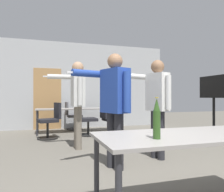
{
  "coord_description": "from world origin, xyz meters",
  "views": [
    {
      "loc": [
        -1.19,
        -1.5,
        1.08
      ],
      "look_at": [
        0.12,
        2.75,
        1.1
      ],
      "focal_mm": 35.0,
      "sensor_mm": 36.0,
      "label": 1
    }
  ],
  "objects_px": {
    "office_chair_near_pushed": "(51,122)",
    "beer_bottle": "(157,119)",
    "tv_screen": "(214,103)",
    "person_right_polo": "(114,99)",
    "office_chair_far_right": "(86,121)",
    "person_center_tall": "(77,96)",
    "office_chair_mid_tucked": "(110,120)",
    "office_chair_far_left": "(72,117)",
    "person_far_watching": "(157,98)"
  },
  "relations": [
    {
      "from": "person_center_tall",
      "to": "office_chair_far_right",
      "type": "distance_m",
      "value": 1.7
    },
    {
      "from": "office_chair_near_pushed",
      "to": "office_chair_far_right",
      "type": "bearing_deg",
      "value": -94.48
    },
    {
      "from": "office_chair_mid_tucked",
      "to": "beer_bottle",
      "type": "bearing_deg",
      "value": -18.55
    },
    {
      "from": "office_chair_mid_tucked",
      "to": "beer_bottle",
      "type": "relative_size",
      "value": 2.61
    },
    {
      "from": "office_chair_near_pushed",
      "to": "office_chair_mid_tucked",
      "type": "xyz_separation_m",
      "value": [
        1.62,
        0.08,
        -0.02
      ]
    },
    {
      "from": "office_chair_near_pushed",
      "to": "office_chair_mid_tucked",
      "type": "distance_m",
      "value": 1.63
    },
    {
      "from": "person_right_polo",
      "to": "office_chair_mid_tucked",
      "type": "bearing_deg",
      "value": -34.54
    },
    {
      "from": "person_right_polo",
      "to": "person_far_watching",
      "type": "distance_m",
      "value": 0.92
    },
    {
      "from": "tv_screen",
      "to": "beer_bottle",
      "type": "relative_size",
      "value": 4.61
    },
    {
      "from": "person_right_polo",
      "to": "office_chair_mid_tucked",
      "type": "height_order",
      "value": "person_right_polo"
    },
    {
      "from": "office_chair_near_pushed",
      "to": "beer_bottle",
      "type": "relative_size",
      "value": 2.71
    },
    {
      "from": "office_chair_near_pushed",
      "to": "office_chair_far_left",
      "type": "distance_m",
      "value": 1.57
    },
    {
      "from": "tv_screen",
      "to": "office_chair_far_right",
      "type": "height_order",
      "value": "tv_screen"
    },
    {
      "from": "tv_screen",
      "to": "office_chair_near_pushed",
      "type": "distance_m",
      "value": 4.06
    },
    {
      "from": "beer_bottle",
      "to": "office_chair_far_right",
      "type": "bearing_deg",
      "value": 87.29
    },
    {
      "from": "office_chair_mid_tucked",
      "to": "person_right_polo",
      "type": "bearing_deg",
      "value": -22.21
    },
    {
      "from": "beer_bottle",
      "to": "office_chair_far_left",
      "type": "bearing_deg",
      "value": 90.14
    },
    {
      "from": "person_right_polo",
      "to": "office_chair_far_left",
      "type": "height_order",
      "value": "person_right_polo"
    },
    {
      "from": "person_center_tall",
      "to": "person_right_polo",
      "type": "bearing_deg",
      "value": -168.39
    },
    {
      "from": "person_center_tall",
      "to": "beer_bottle",
      "type": "xyz_separation_m",
      "value": [
        0.24,
        -2.96,
        -0.22
      ]
    },
    {
      "from": "office_chair_far_left",
      "to": "beer_bottle",
      "type": "distance_m",
      "value": 5.69
    },
    {
      "from": "office_chair_near_pushed",
      "to": "tv_screen",
      "type": "bearing_deg",
      "value": -129.84
    },
    {
      "from": "office_chair_near_pushed",
      "to": "beer_bottle",
      "type": "distance_m",
      "value": 4.36
    },
    {
      "from": "office_chair_far_left",
      "to": "beer_bottle",
      "type": "bearing_deg",
      "value": -1.4
    },
    {
      "from": "office_chair_near_pushed",
      "to": "office_chair_far_left",
      "type": "bearing_deg",
      "value": -42.46
    },
    {
      "from": "person_center_tall",
      "to": "office_chair_far_right",
      "type": "height_order",
      "value": "person_center_tall"
    },
    {
      "from": "person_center_tall",
      "to": "beer_bottle",
      "type": "height_order",
      "value": "person_center_tall"
    },
    {
      "from": "tv_screen",
      "to": "office_chair_mid_tucked",
      "type": "distance_m",
      "value": 2.75
    },
    {
      "from": "person_right_polo",
      "to": "office_chair_far_right",
      "type": "height_order",
      "value": "person_right_polo"
    },
    {
      "from": "tv_screen",
      "to": "person_far_watching",
      "type": "distance_m",
      "value": 2.08
    },
    {
      "from": "office_chair_far_right",
      "to": "tv_screen",
      "type": "bearing_deg",
      "value": 52.09
    },
    {
      "from": "office_chair_mid_tucked",
      "to": "beer_bottle",
      "type": "distance_m",
      "value": 4.46
    },
    {
      "from": "beer_bottle",
      "to": "office_chair_near_pushed",
      "type": "bearing_deg",
      "value": 99.82
    },
    {
      "from": "person_far_watching",
      "to": "office_chair_far_right",
      "type": "distance_m",
      "value": 2.83
    },
    {
      "from": "person_right_polo",
      "to": "office_chair_far_right",
      "type": "distance_m",
      "value": 2.99
    },
    {
      "from": "office_chair_far_right",
      "to": "person_center_tall",
      "type": "bearing_deg",
      "value": -20.07
    },
    {
      "from": "person_far_watching",
      "to": "office_chair_near_pushed",
      "type": "bearing_deg",
      "value": 16.77
    },
    {
      "from": "office_chair_far_right",
      "to": "office_chair_mid_tucked",
      "type": "distance_m",
      "value": 0.68
    },
    {
      "from": "person_right_polo",
      "to": "person_center_tall",
      "type": "height_order",
      "value": "person_center_tall"
    },
    {
      "from": "office_chair_far_right",
      "to": "office_chair_mid_tucked",
      "type": "bearing_deg",
      "value": 78.26
    },
    {
      "from": "office_chair_far_right",
      "to": "office_chair_far_left",
      "type": "height_order",
      "value": "office_chair_far_left"
    },
    {
      "from": "office_chair_far_left",
      "to": "person_far_watching",
      "type": "bearing_deg",
      "value": 13.1
    },
    {
      "from": "person_center_tall",
      "to": "office_chair_far_left",
      "type": "height_order",
      "value": "person_center_tall"
    },
    {
      "from": "person_center_tall",
      "to": "office_chair_far_left",
      "type": "distance_m",
      "value": 2.8
    },
    {
      "from": "tv_screen",
      "to": "office_chair_near_pushed",
      "type": "bearing_deg",
      "value": -114.83
    },
    {
      "from": "person_center_tall",
      "to": "person_far_watching",
      "type": "bearing_deg",
      "value": -135.49
    },
    {
      "from": "person_right_polo",
      "to": "person_center_tall",
      "type": "bearing_deg",
      "value": -5.54
    },
    {
      "from": "person_far_watching",
      "to": "person_right_polo",
      "type": "bearing_deg",
      "value": 89.49
    },
    {
      "from": "office_chair_mid_tucked",
      "to": "office_chair_far_left",
      "type": "xyz_separation_m",
      "value": [
        -0.9,
        1.32,
        0.01
      ]
    },
    {
      "from": "office_chair_near_pushed",
      "to": "office_chair_mid_tucked",
      "type": "relative_size",
      "value": 1.03
    }
  ]
}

